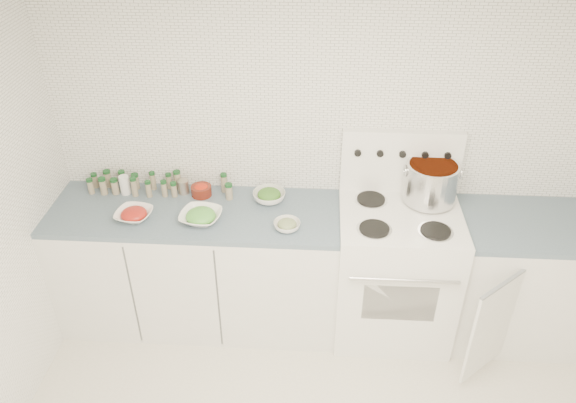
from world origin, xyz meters
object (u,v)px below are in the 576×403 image
object	(u,v)px
stock_pot	(431,181)
stove	(394,268)
bowl_tomato	(134,214)
bowl_snowpea	(201,216)

from	to	relation	value
stock_pot	stove	bearing A→B (deg)	-138.30
stove	stock_pot	xyz separation A→B (m)	(0.18, 0.16, 0.59)
bowl_tomato	bowl_snowpea	xyz separation A→B (m)	(0.42, 0.00, 0.00)
stove	bowl_tomato	distance (m)	1.71
stove	bowl_snowpea	xyz separation A→B (m)	(-1.24, -0.10, 0.44)
bowl_tomato	bowl_snowpea	world-z (taller)	bowl_snowpea
bowl_tomato	bowl_snowpea	distance (m)	0.42
bowl_tomato	bowl_snowpea	size ratio (longest dim) A/B	0.87
bowl_snowpea	stove	bearing A→B (deg)	4.69
stove	bowl_snowpea	size ratio (longest dim) A/B	4.72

